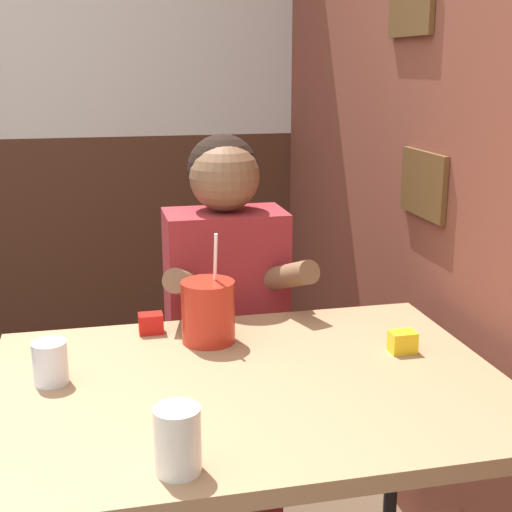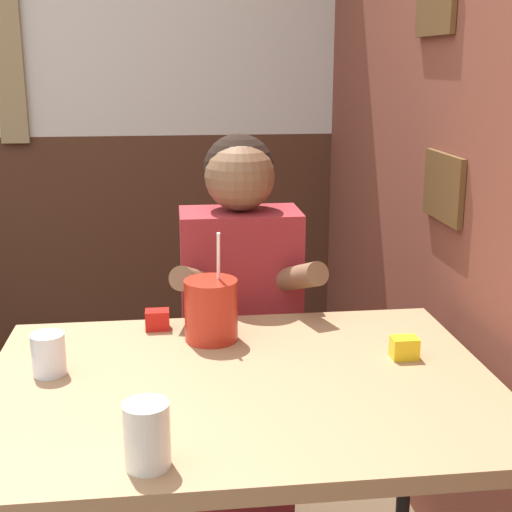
% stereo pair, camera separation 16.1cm
% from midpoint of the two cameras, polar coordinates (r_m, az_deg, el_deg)
% --- Properties ---
extents(brick_wall_right, '(0.08, 4.22, 2.70)m').
position_cam_midpoint_polar(brick_wall_right, '(2.36, 15.09, 13.03)').
color(brick_wall_right, brown).
rests_on(brick_wall_right, ground_plane).
extents(main_table, '(1.09, 0.80, 0.77)m').
position_cam_midpoint_polar(main_table, '(1.56, 1.87, -12.20)').
color(main_table, '#93704C').
rests_on(main_table, ground_plane).
extents(person_seated, '(0.42, 0.40, 1.23)m').
position_cam_midpoint_polar(person_seated, '(2.11, 0.96, -6.37)').
color(person_seated, maroon).
rests_on(person_seated, ground_plane).
extents(cocktail_pitcher, '(0.13, 0.13, 0.27)m').
position_cam_midpoint_polar(cocktail_pitcher, '(1.72, -0.94, -4.38)').
color(cocktail_pitcher, '#B22819').
rests_on(cocktail_pitcher, main_table).
extents(glass_near_pitcher, '(0.07, 0.07, 0.09)m').
position_cam_midpoint_polar(glass_near_pitcher, '(1.58, -13.48, -7.70)').
color(glass_near_pitcher, silver).
rests_on(glass_near_pitcher, main_table).
extents(glass_center, '(0.08, 0.08, 0.11)m').
position_cam_midpoint_polar(glass_center, '(1.21, -4.87, -14.17)').
color(glass_center, silver).
rests_on(glass_center, main_table).
extents(condiment_ketchup, '(0.06, 0.04, 0.05)m').
position_cam_midpoint_polar(condiment_ketchup, '(1.81, -5.38, -5.14)').
color(condiment_ketchup, '#B7140F').
rests_on(condiment_ketchup, main_table).
extents(condiment_mustard, '(0.06, 0.04, 0.05)m').
position_cam_midpoint_polar(condiment_mustard, '(1.68, 14.52, -7.17)').
color(condiment_mustard, yellow).
rests_on(condiment_mustard, main_table).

